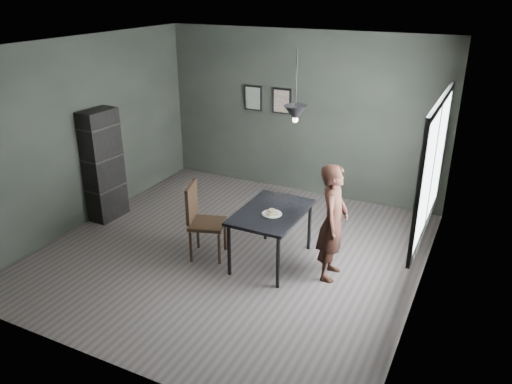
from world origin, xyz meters
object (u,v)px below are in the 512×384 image
at_px(wood_chair, 200,216).
at_px(pendant_lamp, 295,113).
at_px(cafe_table, 271,216).
at_px(shelf_unit, 103,165).
at_px(white_plate, 272,214).
at_px(woman, 333,223).

bearing_deg(wood_chair, pendant_lamp, -0.54).
height_order(wood_chair, pendant_lamp, pendant_lamp).
xyz_separation_m(cafe_table, shelf_unit, (-2.92, 0.11, 0.20)).
relative_size(white_plate, woman, 0.15).
relative_size(white_plate, shelf_unit, 0.13).
bearing_deg(woman, pendant_lamp, 76.60).
xyz_separation_m(white_plate, woman, (0.77, 0.12, 0.00)).
bearing_deg(shelf_unit, pendant_lamp, 2.90).
bearing_deg(cafe_table, wood_chair, -163.42).
bearing_deg(shelf_unit, cafe_table, 0.93).
bearing_deg(white_plate, wood_chair, -170.35).
distance_m(cafe_table, pendant_lamp, 1.41).
height_order(cafe_table, pendant_lamp, pendant_lamp).
bearing_deg(pendant_lamp, woman, -8.68).
height_order(woman, wood_chair, woman).
relative_size(woman, pendant_lamp, 1.75).
distance_m(cafe_table, white_plate, 0.15).
relative_size(woman, shelf_unit, 0.87).
xyz_separation_m(white_plate, wood_chair, (-0.98, -0.17, -0.16)).
distance_m(woman, shelf_unit, 3.75).
distance_m(wood_chair, pendant_lamp, 1.91).
distance_m(woman, pendant_lamp, 1.42).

